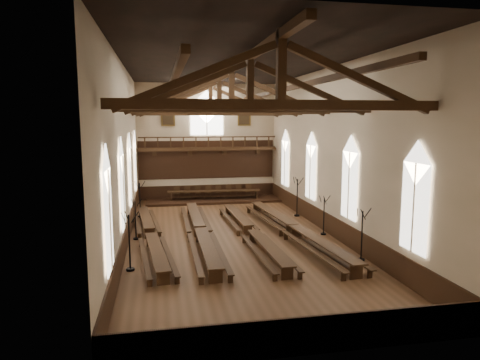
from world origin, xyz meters
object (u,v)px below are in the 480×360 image
Objects in this scene: candelabrum_left_near at (130,253)px; candelabrum_right_mid at (324,223)px; candelabrum_left_far at (140,206)px; candelabrum_right_near at (361,245)px; refectory_row_b at (200,230)px; candelabrum_right_far at (297,204)px; dais at (214,200)px; refectory_row_c at (251,230)px; candelabrum_left_mid at (136,227)px; refectory_row_a at (150,234)px; high_table at (214,192)px; refectory_row_d at (293,228)px.

candelabrum_left_near reaches higher than candelabrum_right_mid.
candelabrum_left_far is 0.98× the size of candelabrum_right_near.
candelabrum_left_near is (-3.67, -4.59, 0.30)m from refectory_row_b.
dais is at bearing 127.54° from candelabrum_right_far.
refectory_row_c is at bearing -47.27° from candelabrum_left_far.
dais is at bearing 78.76° from refectory_row_b.
refectory_row_c is 5.35× the size of candelabrum_left_far.
candelabrum_left_mid is at bearing 90.00° from candelabrum_left_near.
refectory_row_c is 9.68m from candelabrum_left_far.
refectory_row_b is at bearing 0.98° from refectory_row_a.
dais is 17.13m from candelabrum_left_near.
high_table reaches higher than dais.
candelabrum_right_mid is (5.15, -11.81, -0.09)m from high_table.
candelabrum_right_near reaches higher than candelabrum_right_mid.
refectory_row_b is 1.27× the size of dais.
candelabrum_right_near is (11.10, -5.96, 0.07)m from candelabrum_left_mid.
dais is 3.97× the size of candelabrum_right_far.
refectory_row_a is 0.94× the size of refectory_row_d.
candelabrum_left_far reaches higher than high_table.
candelabrum_left_far is at bearing 90.00° from candelabrum_left_mid.
candelabrum_left_far is at bearing 132.73° from refectory_row_c.
candelabrum_left_far is (-6.57, 7.11, 0.29)m from refectory_row_c.
candelabrum_left_far is 16.30m from candelabrum_right_near.
candelabrum_right_near reaches higher than candelabrum_left_far.
refectory_row_a is 8.33m from refectory_row_d.
candelabrum_left_far is at bearing 170.24° from candelabrum_right_far.
refectory_row_c is 0.94× the size of refectory_row_d.
candelabrum_left_near is at bearing -110.35° from dais.
refectory_row_c is 2.56m from refectory_row_d.
candelabrum_left_near is 0.97× the size of candelabrum_right_far.
candelabrum_left_near is at bearing -110.35° from high_table.
candelabrum_right_far is at bearing -52.46° from high_table.
candelabrum_right_near is at bearing -90.00° from candelabrum_right_far.
dais is 0.72m from high_table.
refectory_row_c is at bearing 133.17° from candelabrum_right_near.
refectory_row_a is 5.81× the size of candelabrum_right_mid.
dais is 4.74× the size of candelabrum_left_mid.
refectory_row_c is at bearing -3.89° from refectory_row_a.
candelabrum_right_mid is at bearing -1.65° from refectory_row_a.
candelabrum_left_near is (-5.95, -16.05, 0.75)m from dais.
high_table is 2.83× the size of candelabrum_left_near.
high_table is (2.28, 11.46, 0.27)m from refectory_row_b.
candelabrum_left_far is (-0.00, 11.26, -0.06)m from candelabrum_left_near.
refectory_row_d is (2.55, -0.12, 0.07)m from refectory_row_c.
candelabrum_right_far is at bearing -52.46° from dais.
candelabrum_right_near is 4.93m from candelabrum_right_mid.
high_table reaches higher than refectory_row_a.
candelabrum_left_mid is at bearing 172.18° from refectory_row_d.
refectory_row_d reaches higher than refectory_row_c.
refectory_row_a reaches higher than refectory_row_c.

